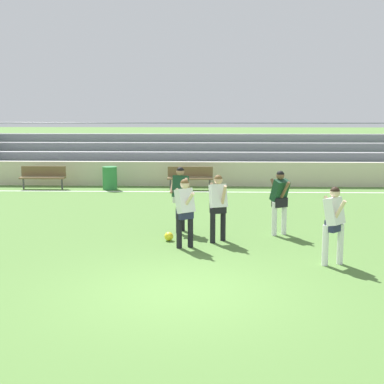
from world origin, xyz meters
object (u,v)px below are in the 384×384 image
object	(u,v)px
bleacher_stand	(237,155)
player_white_wide_right	(185,207)
bench_centre_sideline	(190,176)
trash_bin	(110,178)
player_white_challenging	(218,202)
bench_near_wall_gap	(43,175)
player_white_trailing_run	(334,219)
player_dark_wide_left	(280,197)
soccer_ball	(169,236)
player_dark_pressing_high	(180,193)

from	to	relation	value
bleacher_stand	player_white_wide_right	size ratio (longest dim) A/B	14.77
bench_centre_sideline	trash_bin	world-z (taller)	trash_bin
player_white_challenging	player_white_wide_right	bearing A→B (deg)	-142.52
bench_near_wall_gap	player_white_trailing_run	xyz separation A→B (m)	(9.25, -10.44, 0.43)
bench_centre_sideline	player_dark_wide_left	bearing A→B (deg)	-71.68
bench_near_wall_gap	bench_centre_sideline	bearing A→B (deg)	0.00
player_dark_wide_left	soccer_ball	world-z (taller)	player_dark_wide_left
player_dark_wide_left	bench_centre_sideline	bearing A→B (deg)	108.32
player_white_wide_right	soccer_ball	bearing A→B (deg)	123.75
player_dark_pressing_high	player_dark_wide_left	bearing A→B (deg)	-5.39
bench_centre_sideline	player_white_wide_right	bearing A→B (deg)	-88.66
player_white_trailing_run	soccer_ball	distance (m)	4.14
player_white_trailing_run	player_dark_wide_left	world-z (taller)	player_dark_wide_left
trash_bin	player_white_wide_right	size ratio (longest dim) A/B	0.56
player_white_wide_right	player_dark_wide_left	distance (m)	2.73
player_white_challenging	player_dark_wide_left	distance (m)	1.76
bleacher_stand	player_white_trailing_run	world-z (taller)	bleacher_stand
trash_bin	soccer_ball	world-z (taller)	trash_bin
player_white_wide_right	player_white_trailing_run	size ratio (longest dim) A/B	0.98
bench_near_wall_gap	player_white_trailing_run	bearing A→B (deg)	-48.45
bench_centre_sideline	player_dark_pressing_high	distance (m)	7.54
bench_near_wall_gap	soccer_ball	world-z (taller)	bench_near_wall_gap
player_white_trailing_run	player_dark_wide_left	size ratio (longest dim) A/B	0.99
player_dark_wide_left	soccer_ball	size ratio (longest dim) A/B	7.53
bench_centre_sideline	player_dark_pressing_high	xyz separation A→B (m)	(0.02, -7.52, 0.48)
player_white_challenging	player_white_wide_right	distance (m)	0.98
player_white_trailing_run	soccer_ball	xyz separation A→B (m)	(-3.56, 1.94, -0.86)
player_white_challenging	player_white_trailing_run	world-z (taller)	player_white_trailing_run
player_dark_pressing_high	player_white_trailing_run	xyz separation A→B (m)	(3.32, -2.92, -0.05)
trash_bin	player_white_trailing_run	size ratio (longest dim) A/B	0.55
bench_centre_sideline	soccer_ball	world-z (taller)	bench_centre_sideline
bench_near_wall_gap	player_white_challenging	xyz separation A→B (m)	(6.90, -8.54, 0.43)
bleacher_stand	player_dark_wide_left	world-z (taller)	bleacher_stand
player_white_wide_right	bench_near_wall_gap	bearing A→B (deg)	123.81
bench_centre_sideline	player_white_wide_right	distance (m)	9.15
player_white_challenging	player_white_trailing_run	xyz separation A→B (m)	(2.36, -1.90, 0.00)
player_white_challenging	player_dark_wide_left	xyz separation A→B (m)	(1.58, 0.78, 0.01)
player_white_challenging	player_white_wide_right	size ratio (longest dim) A/B	1.01
bleacher_stand	bench_centre_sideline	size ratio (longest dim) A/B	13.26
player_white_trailing_run	player_dark_pressing_high	bearing A→B (deg)	138.71
bleacher_stand	trash_bin	bearing A→B (deg)	-144.13
bench_near_wall_gap	player_white_wide_right	bearing A→B (deg)	-56.19
bleacher_stand	bench_near_wall_gap	world-z (taller)	bleacher_stand
trash_bin	soccer_ball	distance (m)	8.93
player_dark_pressing_high	soccer_ball	size ratio (longest dim) A/B	7.80
bench_near_wall_gap	trash_bin	world-z (taller)	trash_bin
trash_bin	player_dark_wide_left	world-z (taller)	player_dark_wide_left
player_white_challenging	player_dark_pressing_high	bearing A→B (deg)	133.58
bench_centre_sideline	player_white_challenging	size ratio (longest dim) A/B	1.10
trash_bin	player_white_trailing_run	xyz separation A→B (m)	(6.54, -10.34, 0.52)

